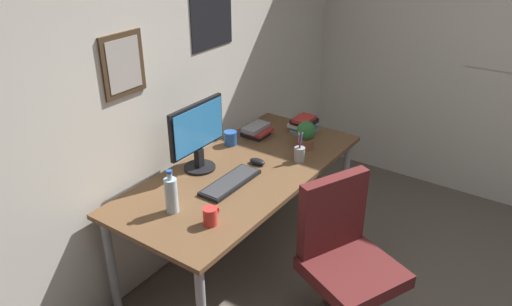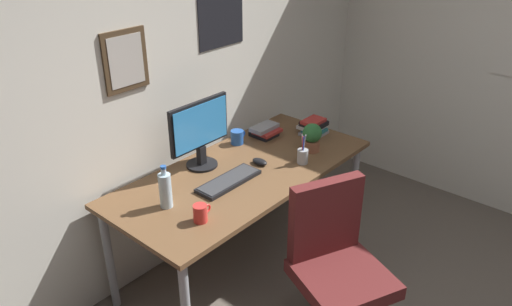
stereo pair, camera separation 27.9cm
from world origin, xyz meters
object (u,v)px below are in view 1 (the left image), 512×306
object	(u,v)px
office_chair	(344,254)
potted_plant	(306,134)
water_bottle	(171,195)
coffee_mug_far	(210,216)
pen_cup	(299,153)
computer_mouse	(257,162)
coffee_mug_near	(231,138)
keyboard	(230,182)
monitor	(197,134)
book_stack_right	(257,131)
book_stack_left	(304,125)

from	to	relation	value
office_chair	potted_plant	distance (m)	0.94
water_bottle	potted_plant	distance (m)	1.11
coffee_mug_far	pen_cup	size ratio (longest dim) A/B	0.57
computer_mouse	coffee_mug_near	distance (m)	0.35
keyboard	coffee_mug_near	world-z (taller)	coffee_mug_near
computer_mouse	potted_plant	xyz separation A→B (m)	(0.38, -0.14, 0.09)
computer_mouse	coffee_mug_far	size ratio (longest dim) A/B	0.97
monitor	book_stack_right	world-z (taller)	monitor
coffee_mug_near	book_stack_left	distance (m)	0.56
computer_mouse	coffee_mug_near	bearing A→B (deg)	67.32
keyboard	coffee_mug_far	size ratio (longest dim) A/B	3.79
coffee_mug_far	book_stack_left	distance (m)	1.30
potted_plant	book_stack_right	distance (m)	0.39
pen_cup	book_stack_left	xyz separation A→B (m)	(0.41, 0.20, 0.01)
office_chair	water_bottle	bearing A→B (deg)	118.68
water_bottle	book_stack_right	distance (m)	1.08
keyboard	coffee_mug_near	bearing A→B (deg)	37.39
book_stack_left	coffee_mug_near	bearing A→B (deg)	146.33
computer_mouse	pen_cup	size ratio (longest dim) A/B	0.55
office_chair	pen_cup	bearing A→B (deg)	51.03
computer_mouse	water_bottle	size ratio (longest dim) A/B	0.44
computer_mouse	monitor	bearing A→B (deg)	133.38
keyboard	coffee_mug_near	xyz separation A→B (m)	(0.43, 0.33, 0.04)
water_bottle	coffee_mug_far	xyz separation A→B (m)	(0.03, -0.25, -0.06)
computer_mouse	book_stack_left	bearing A→B (deg)	0.52
monitor	coffee_mug_near	world-z (taller)	monitor
office_chair	water_bottle	world-z (taller)	water_bottle
keyboard	book_stack_right	world-z (taller)	book_stack_right
office_chair	water_bottle	distance (m)	0.99
coffee_mug_far	book_stack_left	xyz separation A→B (m)	(1.28, 0.18, 0.01)
monitor	coffee_mug_near	bearing A→B (deg)	7.14
monitor	keyboard	distance (m)	0.36
office_chair	computer_mouse	bearing A→B (deg)	71.12
book_stack_right	potted_plant	bearing A→B (deg)	-86.07
coffee_mug_far	book_stack_right	xyz separation A→B (m)	(1.03, 0.43, -0.01)
water_bottle	pen_cup	xyz separation A→B (m)	(0.90, -0.27, -0.05)
book_stack_right	book_stack_left	bearing A→B (deg)	-44.46
potted_plant	book_stack_left	world-z (taller)	potted_plant
monitor	book_stack_left	distance (m)	0.91
coffee_mug_far	keyboard	bearing A→B (deg)	23.20
water_bottle	pen_cup	world-z (taller)	water_bottle
water_bottle	coffee_mug_near	size ratio (longest dim) A/B	2.00
book_stack_left	coffee_mug_far	bearing A→B (deg)	-171.92
monitor	water_bottle	world-z (taller)	monitor
computer_mouse	potted_plant	bearing A→B (deg)	-19.83
water_bottle	book_stack_left	world-z (taller)	water_bottle
water_bottle	coffee_mug_far	bearing A→B (deg)	-83.79
book_stack_right	pen_cup	bearing A→B (deg)	-109.53
potted_plant	book_stack_right	world-z (taller)	potted_plant
coffee_mug_near	pen_cup	size ratio (longest dim) A/B	0.63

